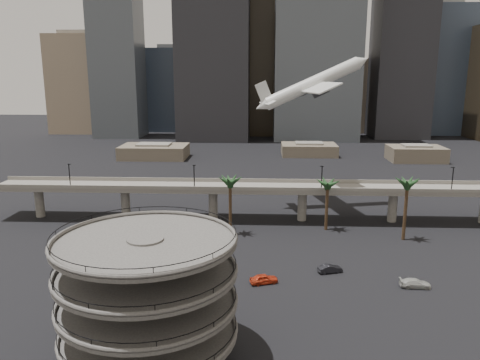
{
  "coord_description": "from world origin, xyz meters",
  "views": [
    {
      "loc": [
        0.71,
        -56.27,
        35.45
      ],
      "look_at": [
        -3.1,
        28.0,
        16.2
      ],
      "focal_mm": 35.0,
      "sensor_mm": 36.0,
      "label": 1
    }
  ],
  "objects_px": {
    "car_b": "(330,269)",
    "airborne_jet": "(312,84)",
    "car_a": "(264,279)",
    "overpass": "(258,191)",
    "parking_ramp": "(148,288)",
    "car_c": "(415,283)"
  },
  "relations": [
    {
      "from": "airborne_jet",
      "to": "car_c",
      "type": "distance_m",
      "value": 60.91
    },
    {
      "from": "car_a",
      "to": "car_b",
      "type": "xyz_separation_m",
      "value": [
        12.08,
        5.07,
        -0.09
      ]
    },
    {
      "from": "car_a",
      "to": "car_c",
      "type": "distance_m",
      "value": 25.66
    },
    {
      "from": "car_b",
      "to": "car_c",
      "type": "height_order",
      "value": "car_c"
    },
    {
      "from": "airborne_jet",
      "to": "car_c",
      "type": "xyz_separation_m",
      "value": [
        13.22,
        -50.12,
        -31.99
      ]
    },
    {
      "from": "car_b",
      "to": "parking_ramp",
      "type": "bearing_deg",
      "value": 119.18
    },
    {
      "from": "parking_ramp",
      "to": "overpass",
      "type": "height_order",
      "value": "parking_ramp"
    },
    {
      "from": "overpass",
      "to": "car_b",
      "type": "bearing_deg",
      "value": -66.58
    },
    {
      "from": "overpass",
      "to": "car_b",
      "type": "xyz_separation_m",
      "value": [
        13.52,
        -31.21,
        -6.6
      ]
    },
    {
      "from": "car_a",
      "to": "car_b",
      "type": "distance_m",
      "value": 13.1
    },
    {
      "from": "parking_ramp",
      "to": "car_a",
      "type": "xyz_separation_m",
      "value": [
        14.45,
        22.71,
        -9.01
      ]
    },
    {
      "from": "car_a",
      "to": "car_c",
      "type": "bearing_deg",
      "value": -109.57
    },
    {
      "from": "overpass",
      "to": "airborne_jet",
      "type": "xyz_separation_m",
      "value": [
        13.88,
        13.43,
        25.4
      ]
    },
    {
      "from": "car_b",
      "to": "airborne_jet",
      "type": "bearing_deg",
      "value": -17.61
    },
    {
      "from": "parking_ramp",
      "to": "car_b",
      "type": "height_order",
      "value": "parking_ramp"
    },
    {
      "from": "overpass",
      "to": "car_c",
      "type": "height_order",
      "value": "overpass"
    },
    {
      "from": "parking_ramp",
      "to": "airborne_jet",
      "type": "relative_size",
      "value": 0.71
    },
    {
      "from": "parking_ramp",
      "to": "car_a",
      "type": "relative_size",
      "value": 4.55
    },
    {
      "from": "car_b",
      "to": "car_c",
      "type": "relative_size",
      "value": 0.87
    },
    {
      "from": "parking_ramp",
      "to": "car_c",
      "type": "bearing_deg",
      "value": 29.08
    },
    {
      "from": "airborne_jet",
      "to": "car_a",
      "type": "height_order",
      "value": "airborne_jet"
    },
    {
      "from": "airborne_jet",
      "to": "car_a",
      "type": "relative_size",
      "value": 6.44
    }
  ]
}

